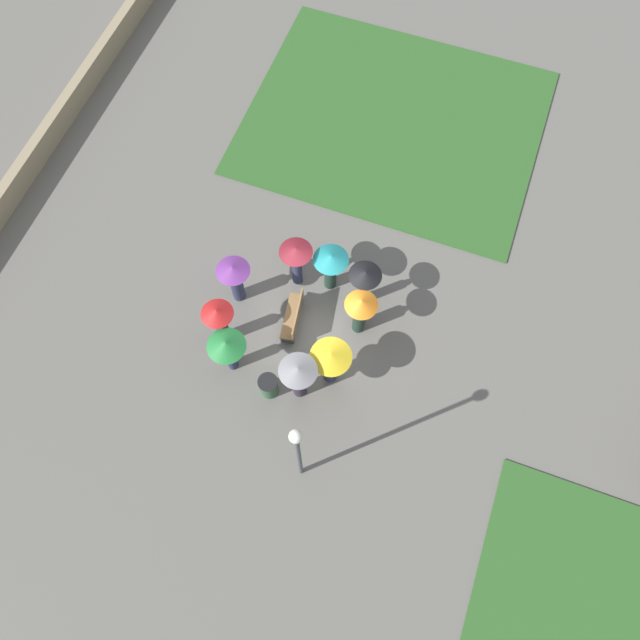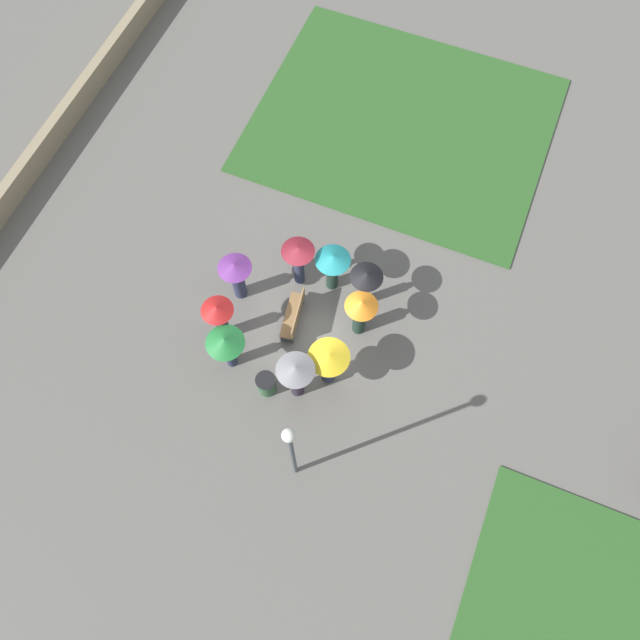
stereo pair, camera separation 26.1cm
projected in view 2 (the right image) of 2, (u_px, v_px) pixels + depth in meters
name	position (u px, v px, depth m)	size (l,w,h in m)	color
ground_plane	(317.00, 315.00, 18.83)	(90.00, 90.00, 0.00)	#66635E
lawn_patch_near	(402.00, 124.00, 21.73)	(8.35, 9.98, 0.06)	#2D5B26
parapet_wall	(9.00, 195.00, 20.07)	(45.00, 0.35, 0.83)	gray
park_bench	(294.00, 315.00, 18.32)	(1.55, 0.66, 0.90)	brown
lamp_post	(291.00, 449.00, 14.43)	(0.32, 0.32, 4.30)	#474C51
trash_bin	(266.00, 384.00, 17.53)	(0.57, 0.57, 0.79)	#335638
crowd_person_orange	(361.00, 311.00, 17.50)	(0.95, 0.95, 1.85)	#1E3328
crowd_person_yellow	(329.00, 362.00, 16.93)	(1.15, 1.15, 1.78)	#282D47
crowd_person_black	(366.00, 282.00, 17.82)	(0.96, 0.96, 1.81)	#2D2333
crowd_person_purple	(236.00, 275.00, 18.03)	(0.99, 0.99, 1.82)	#282D47
crowd_person_red	(220.00, 317.00, 17.44)	(0.92, 0.92, 1.88)	#282D47
crowd_person_green	(226.00, 345.00, 16.96)	(1.09, 1.09, 1.79)	#282D47
crowd_person_grey	(296.00, 376.00, 16.70)	(1.05, 1.05, 1.95)	#2D2333
crowd_person_teal	(333.00, 265.00, 18.10)	(1.04, 1.04, 1.77)	#1E3328
crowd_person_maroon	(298.00, 258.00, 18.05)	(0.98, 0.98, 1.95)	#282D47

